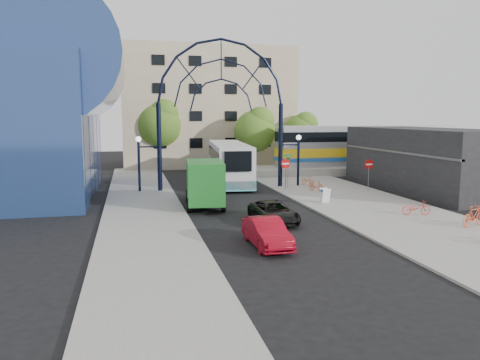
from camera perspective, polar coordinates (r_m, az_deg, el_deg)
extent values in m
plane|color=black|center=(25.06, 3.97, -6.01)|extent=(120.00, 120.00, 0.00)
cube|color=gray|center=(31.76, 15.72, -3.23)|extent=(8.00, 56.00, 0.12)
cube|color=gray|center=(29.83, -11.59, -3.80)|extent=(5.00, 50.00, 0.12)
cylinder|color=black|center=(37.38, -9.81, 3.88)|extent=(0.36, 0.36, 7.00)
cylinder|color=black|center=(39.27, 4.95, 4.14)|extent=(0.36, 0.36, 7.00)
cylinder|color=black|center=(37.45, -12.20, 1.52)|extent=(0.20, 0.20, 4.00)
cylinder|color=black|center=(39.92, 7.11, 2.01)|extent=(0.20, 0.20, 4.00)
sphere|color=white|center=(37.28, -12.29, 4.88)|extent=(0.44, 0.44, 0.44)
sphere|color=white|center=(39.76, 7.16, 5.17)|extent=(0.44, 0.44, 0.44)
cylinder|color=slate|center=(37.54, 5.57, 0.47)|extent=(0.06, 0.06, 2.20)
cylinder|color=red|center=(37.42, 5.59, 1.99)|extent=(0.80, 0.04, 0.80)
cube|color=white|center=(37.39, 5.61, 1.99)|extent=(0.55, 0.02, 0.12)
cylinder|color=slate|center=(38.21, 15.39, 0.36)|extent=(0.06, 0.06, 2.20)
cylinder|color=red|center=(38.10, 15.44, 1.85)|extent=(0.76, 0.04, 0.76)
cube|color=white|center=(38.07, 15.46, 1.85)|extent=(0.55, 0.02, 0.12)
cylinder|color=slate|center=(38.19, 5.86, 1.05)|extent=(0.05, 0.05, 2.80)
cube|color=#146626|center=(38.06, 5.88, 2.99)|extent=(0.70, 0.03, 0.18)
cube|color=#146626|center=(38.08, 5.88, 2.62)|extent=(0.03, 0.70, 0.18)
cube|color=white|center=(32.19, 10.47, -1.91)|extent=(0.55, 0.26, 0.99)
cube|color=white|center=(32.51, 10.22, -1.81)|extent=(0.55, 0.26, 0.99)
cube|color=#1E59A5|center=(32.30, 10.35, -1.28)|extent=(0.55, 0.42, 0.14)
cylinder|color=navy|center=(38.74, -20.81, 13.26)|extent=(9.00, 16.00, 9.00)
cube|color=black|center=(40.70, 21.65, 2.34)|extent=(6.00, 16.00, 5.00)
cube|color=tan|center=(58.97, -4.28, 8.75)|extent=(20.00, 12.00, 14.00)
cube|color=gray|center=(53.10, 17.71, 1.38)|extent=(32.00, 5.00, 0.80)
cube|color=#B7B7BC|center=(52.89, 17.82, 4.08)|extent=(25.00, 3.00, 4.20)
cube|color=gold|center=(52.93, 17.80, 3.43)|extent=(25.10, 3.05, 0.90)
cube|color=black|center=(52.84, 17.87, 5.16)|extent=(25.05, 3.05, 1.00)
cube|color=#1E59A5|center=(52.98, 17.77, 2.67)|extent=(25.10, 3.05, 0.35)
cylinder|color=#382314|center=(51.20, 1.80, 2.49)|extent=(0.36, 0.36, 2.52)
sphere|color=#2D681B|center=(51.01, 1.81, 5.94)|extent=(4.48, 4.48, 4.48)
sphere|color=#2D681B|center=(50.83, 2.46, 7.19)|extent=(3.08, 3.08, 3.08)
cylinder|color=#382314|center=(53.52, -9.74, 2.81)|extent=(0.36, 0.36, 2.88)
sphere|color=#2D681B|center=(53.34, -9.83, 6.58)|extent=(5.12, 5.12, 5.12)
sphere|color=#2D681B|center=(53.07, -9.30, 7.97)|extent=(3.52, 3.52, 3.52)
cylinder|color=#382314|center=(54.94, 7.31, 2.70)|extent=(0.36, 0.36, 2.34)
sphere|color=#2D681B|center=(54.76, 7.37, 5.68)|extent=(4.16, 4.16, 4.16)
sphere|color=#2D681B|center=(54.63, 7.99, 6.76)|extent=(2.86, 2.86, 2.86)
cube|color=silver|center=(42.12, -1.33, 2.30)|extent=(4.15, 13.03, 3.23)
cube|color=#5FC6D4|center=(42.27, -1.32, 0.49)|extent=(4.18, 13.04, 0.78)
cube|color=black|center=(42.07, -1.33, 3.20)|extent=(4.18, 12.78, 1.00)
cube|color=black|center=(35.66, -0.24, 2.30)|extent=(2.11, 0.37, 1.56)
cube|color=black|center=(48.43, -2.11, 2.81)|extent=(2.68, 0.47, 1.78)
cylinder|color=black|center=(46.09, -3.55, 0.99)|extent=(0.42, 1.10, 1.07)
cylinder|color=black|center=(46.36, -0.13, 1.04)|extent=(0.42, 1.10, 1.07)
cylinder|color=black|center=(37.48, -2.67, -0.57)|extent=(0.42, 1.10, 1.07)
cylinder|color=black|center=(37.80, 1.52, -0.49)|extent=(0.42, 1.10, 1.07)
cube|color=black|center=(33.15, -4.57, -0.81)|extent=(2.37, 2.45, 2.07)
cube|color=black|center=(34.21, -4.68, 0.17)|extent=(1.88, 0.28, 0.94)
cube|color=#1C6C24|center=(30.26, -4.30, -0.19)|extent=(2.67, 4.52, 2.63)
cylinder|color=black|center=(32.93, -6.41, -1.92)|extent=(0.33, 0.92, 0.90)
cylinder|color=black|center=(33.04, -2.66, -1.84)|extent=(0.33, 0.92, 0.90)
cylinder|color=black|center=(29.33, -6.26, -3.11)|extent=(0.33, 0.92, 0.90)
cylinder|color=black|center=(29.45, -2.05, -3.02)|extent=(0.33, 0.92, 0.90)
imported|color=black|center=(26.50, 4.13, -3.93)|extent=(2.20, 4.39, 1.19)
imported|color=maroon|center=(21.67, 3.27, -6.40)|extent=(1.49, 4.05, 1.32)
imported|color=orange|center=(40.27, 8.21, -0.07)|extent=(0.96, 1.64, 0.82)
imported|color=#DC592C|center=(37.27, 9.24, -0.63)|extent=(1.08, 1.58, 0.93)
imported|color=red|center=(29.82, 20.69, -3.18)|extent=(1.75, 0.97, 0.87)
imported|color=#DD4C2C|center=(28.06, 26.62, -3.92)|extent=(1.93, 1.03, 1.11)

